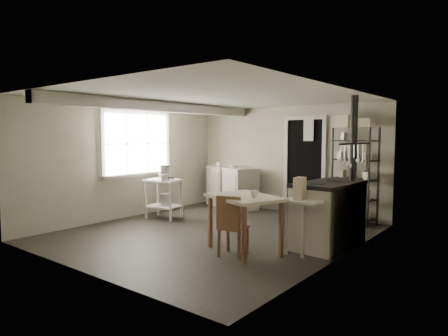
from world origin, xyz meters
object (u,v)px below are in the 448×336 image
Objects in this scene: stockpot at (165,171)px; shelf_rack at (354,173)px; flour_sack at (323,212)px; stove at (328,218)px; chair at (233,221)px; prep_table at (164,199)px; base_cabinets at (232,188)px; work_table at (244,226)px.

shelf_rack is at bearing 30.44° from stockpot.
stockpot is 0.54× the size of flour_sack.
stove is (3.51, 0.02, -0.50)m from stockpot.
chair is 2.55m from flour_sack.
prep_table is 0.64× the size of stove.
base_cabinets is 1.16× the size of stove.
chair reaches higher than work_table.
prep_table is 0.74× the size of work_table.
base_cabinets is at bearing 169.55° from flour_sack.
stove is (3.13, -1.75, -0.02)m from base_cabinets.
shelf_rack is (3.15, 1.98, 0.55)m from prep_table.
base_cabinets is 1.67× the size of chair.
prep_table is at bearing -54.72° from stockpot.
base_cabinets reaches higher than prep_table.
stockpot is (-0.06, 0.09, 0.54)m from prep_table.
shelf_rack reaches higher than base_cabinets.
flour_sack is (0.19, 2.53, -0.24)m from chair.
stockpot reaches higher than base_cabinets.
work_table is at bearing -30.49° from base_cabinets.
flour_sack is (-0.66, 1.29, -0.20)m from stove.
chair is (2.66, -1.23, -0.45)m from stockpot.
work_table is (2.70, -1.01, -0.56)m from stockpot.
base_cabinets is (0.38, 1.76, -0.48)m from stockpot.
shelf_rack reaches higher than stockpot.
stove reaches higher than work_table.
chair is (2.60, -1.14, 0.08)m from prep_table.
flour_sack is at bearing 24.62° from stockpot.
flour_sack is at bearing 9.22° from base_cabinets.
prep_table is at bearing 160.62° from work_table.
stockpot reaches higher than chair.
base_cabinets is (0.32, 1.85, 0.06)m from prep_table.
stockpot is at bearing -82.47° from base_cabinets.
prep_table is 0.55m from stockpot.
stockpot is at bearing -155.38° from flour_sack.
stockpot is 3.21m from flour_sack.
base_cabinets is 3.62m from work_table.
prep_table is at bearing 143.59° from chair.
shelf_rack reaches higher than chair.
work_table is at bearing 68.76° from chair.
work_table is at bearing -125.13° from stove.
stove is 1.45× the size of chair.
work_table is (2.32, -2.78, -0.08)m from base_cabinets.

